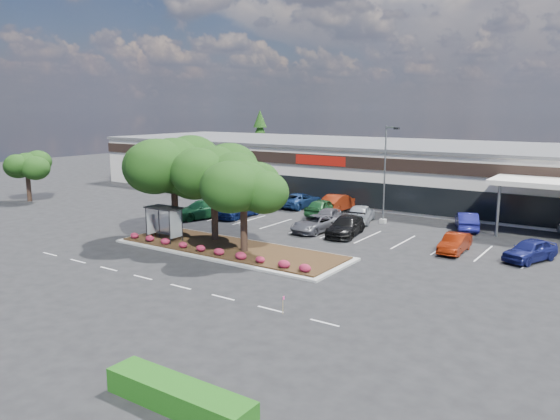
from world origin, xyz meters
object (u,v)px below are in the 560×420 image
Objects in this scene: car_0 at (228,205)px; car_1 at (202,209)px; light_pole at (386,181)px; survey_stake at (283,302)px.

car_0 is 3.16m from car_1.
car_1 is (-15.17, -7.35, -2.98)m from light_pole.
survey_stake is at bearing -78.74° from light_pole.
light_pole is 23.96m from survey_stake.
light_pole is 15.48m from car_0.
car_1 reaches higher than car_0.
survey_stake is 0.16× the size of car_1.
car_1 is at bearing 141.18° from survey_stake.
car_0 is (-19.23, 19.05, 0.24)m from survey_stake.
survey_stake is (4.64, -23.29, -3.22)m from light_pole.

